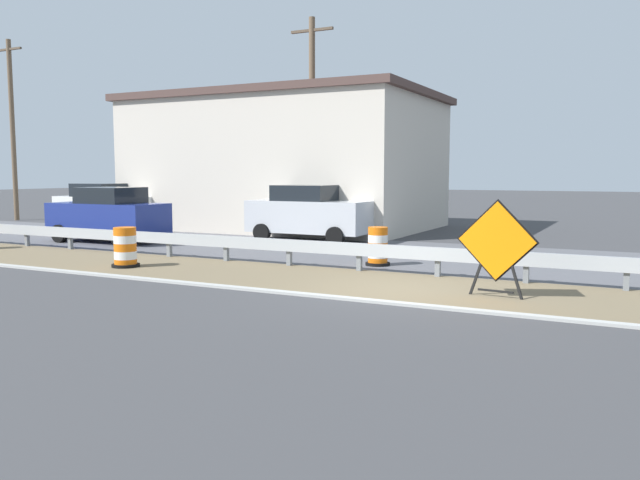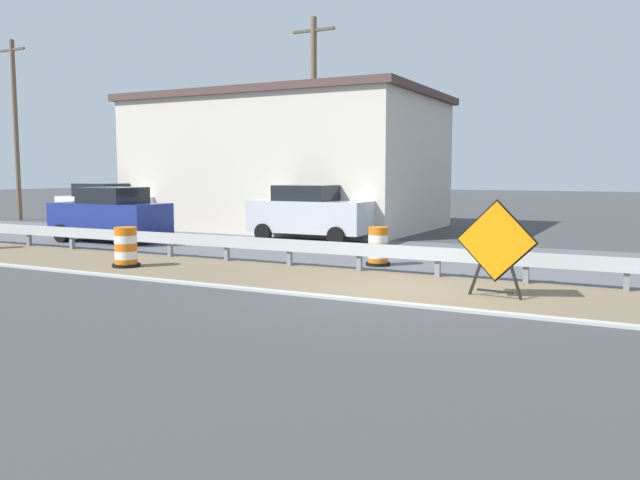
{
  "view_description": "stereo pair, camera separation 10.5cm",
  "coord_description": "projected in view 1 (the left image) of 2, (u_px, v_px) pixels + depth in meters",
  "views": [
    {
      "loc": [
        -12.54,
        -4.59,
        2.46
      ],
      "look_at": [
        1.54,
        2.53,
        0.81
      ],
      "focal_mm": 36.16,
      "sensor_mm": 36.0,
      "label": 1
    },
    {
      "loc": [
        -12.5,
        -4.69,
        2.46
      ],
      "look_at": [
        1.54,
        2.53,
        0.81
      ],
      "focal_mm": 36.16,
      "sensor_mm": 36.0,
      "label": 2
    }
  ],
  "objects": [
    {
      "name": "guardrail_median",
      "position": [
        480.0,
        258.0,
        14.78
      ],
      "size": [
        0.18,
        44.7,
        0.71
      ],
      "color": "#ADB2B7",
      "rests_on": "ground"
    },
    {
      "name": "utility_pole_near",
      "position": [
        312.0,
        124.0,
        25.25
      ],
      "size": [
        0.24,
        1.8,
        8.45
      ],
      "color": "brown",
      "rests_on": "ground"
    },
    {
      "name": "warning_sign_diamond",
      "position": [
        497.0,
        245.0,
        12.71
      ],
      "size": [
        0.2,
        1.64,
        1.96
      ],
      "rotation": [
        0.0,
        0.0,
        3.04
      ],
      "color": "black",
      "rests_on": "ground"
    },
    {
      "name": "median_dirt_strip",
      "position": [
        405.0,
        286.0,
        14.0
      ],
      "size": [
        3.63,
        120.0,
        0.01
      ],
      "primitive_type": "cube",
      "color": "#706047",
      "rests_on": "ground"
    },
    {
      "name": "car_distant_a",
      "position": [
        102.0,
        207.0,
        27.91
      ],
      "size": [
        2.04,
        4.37,
        2.0
      ],
      "rotation": [
        0.0,
        0.0,
        -1.6
      ],
      "color": "silver",
      "rests_on": "ground"
    },
    {
      "name": "traffic_barrel_nearest",
      "position": [
        378.0,
        248.0,
        17.16
      ],
      "size": [
        0.65,
        0.65,
        1.03
      ],
      "color": "orange",
      "rests_on": "ground"
    },
    {
      "name": "car_lead_far_lane",
      "position": [
        109.0,
        215.0,
        22.9
      ],
      "size": [
        2.07,
        4.29,
        1.95
      ],
      "rotation": [
        0.0,
        0.0,
        1.57
      ],
      "color": "navy",
      "rests_on": "ground"
    },
    {
      "name": "roadside_shop_near",
      "position": [
        287.0,
        162.0,
        29.13
      ],
      "size": [
        8.72,
        13.14,
        5.86
      ],
      "color": "beige",
      "rests_on": "ground"
    },
    {
      "name": "ground_plane",
      "position": [
        395.0,
        291.0,
        13.45
      ],
      "size": [
        160.0,
        160.0,
        0.0
      ],
      "primitive_type": "plane",
      "color": "#3D3D3F"
    },
    {
      "name": "curb_near_edge",
      "position": [
        371.0,
        302.0,
        12.3
      ],
      "size": [
        0.2,
        120.0,
        0.11
      ],
      "primitive_type": "cube",
      "color": "#ADADA8",
      "rests_on": "ground"
    },
    {
      "name": "car_trailing_near_lane",
      "position": [
        309.0,
        213.0,
        23.32
      ],
      "size": [
        2.05,
        4.44,
        2.02
      ],
      "rotation": [
        0.0,
        0.0,
        -1.57
      ],
      "color": "silver",
      "rests_on": "ground"
    },
    {
      "name": "far_lane_asphalt",
      "position": [
        466.0,
        258.0,
        18.75
      ],
      "size": [
        7.08,
        120.0,
        0.0
      ],
      "primitive_type": "cube",
      "color": "#56565B",
      "rests_on": "ground"
    },
    {
      "name": "utility_pole_mid",
      "position": [
        13.0,
        128.0,
        33.08
      ],
      "size": [
        0.24,
        1.8,
        9.2
      ],
      "color": "brown",
      "rests_on": "ground"
    },
    {
      "name": "traffic_barrel_close",
      "position": [
        125.0,
        249.0,
        16.88
      ],
      "size": [
        0.73,
        0.73,
        1.04
      ],
      "color": "orange",
      "rests_on": "ground"
    }
  ]
}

